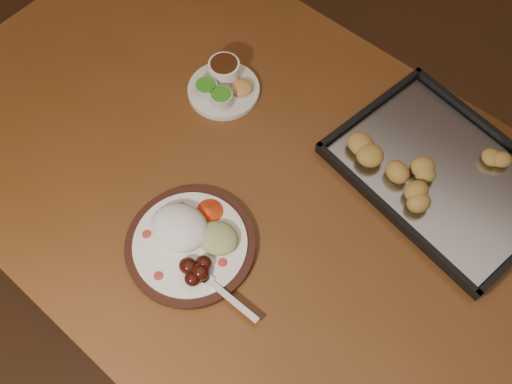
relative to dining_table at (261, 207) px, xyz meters
The scene contains 5 objects.
ground 0.69m from the dining_table, 55.22° to the left, with size 4.00×4.00×0.00m, color #512C1B.
dining_table is the anchor object (origin of this frame).
dinner_plate 0.22m from the dining_table, 103.72° to the right, with size 0.31×0.24×0.06m.
condiment_saucer 0.28m from the dining_table, 141.74° to the left, with size 0.16×0.16×0.05m.
baking_tray 0.38m from the dining_table, 35.64° to the left, with size 0.49×0.42×0.04m.
Camera 1 is at (0.17, -0.65, 1.74)m, focal length 40.00 mm.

